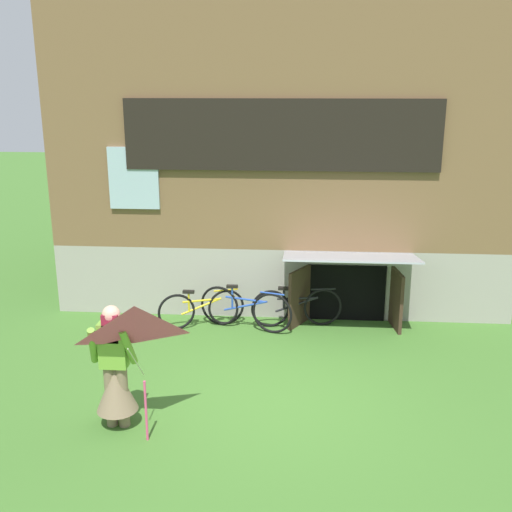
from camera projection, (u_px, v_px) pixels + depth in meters
ground_plane at (271, 398)px, 8.36m from camera, size 60.00×60.00×0.00m
log_house at (285, 153)px, 12.78m from camera, size 8.42×5.94×5.57m
person at (115, 377)px, 7.51m from camera, size 0.61×0.52×1.63m
kite at (137, 344)px, 6.77m from camera, size 1.17×1.07×1.75m
bicycle_black at (297, 307)px, 10.75m from camera, size 1.62×0.30×0.75m
bicycle_blue at (245, 309)px, 10.61m from camera, size 1.68×0.54×0.79m
bicycle_yellow at (201, 309)px, 10.71m from camera, size 1.48×0.57×0.71m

